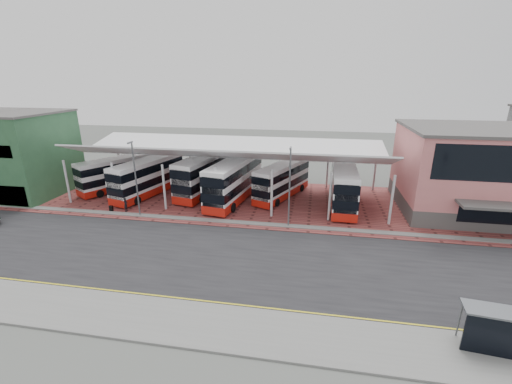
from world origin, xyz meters
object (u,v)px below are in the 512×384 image
bus_3 (235,180)px  bus_4 (282,181)px  bus_shelter (498,329)px  pedestrian (126,204)px  bus_5 (343,186)px  terminal (492,171)px  bus_2 (206,174)px  bus_1 (148,177)px  bus_0 (118,174)px

bus_3 → bus_4: bearing=30.0°
bus_3 → bus_shelter: bus_3 is taller
pedestrian → bus_shelter: size_ratio=0.49×
bus_shelter → bus_5: bearing=113.5°
terminal → bus_4: (-22.54, 0.91, -2.53)m
bus_5 → bus_2: bearing=175.1°
bus_4 → bus_5: bus_5 is taller
bus_1 → bus_3: 11.08m
bus_2 → bus_3: (4.23, -2.24, 0.03)m
bus_0 → bus_4: bus_0 is taller
bus_0 → bus_4: 21.43m
terminal → bus_2: bearing=178.0°
bus_3 → bus_4: bus_3 is taller
bus_4 → bus_0: bearing=-155.0°
bus_0 → bus_1: bus_1 is taller
bus_5 → bus_shelter: (6.67, -21.63, -0.69)m
terminal → pedestrian: (-39.05, -6.80, -3.82)m
terminal → bus_4: terminal is taller
terminal → bus_1: bearing=-178.4°
terminal → bus_0: 44.03m
bus_4 → bus_3: bearing=-136.4°
bus_5 → bus_4: bearing=168.6°
bus_shelter → bus_0: bearing=153.8°
bus_0 → pedestrian: (4.91, -7.02, -1.32)m
bus_0 → pedestrian: 8.66m
bus_0 → bus_shelter: 41.85m
bus_1 → bus_shelter: bearing=-19.7°
bus_3 → bus_2: bearing=161.6°
terminal → bus_shelter: size_ratio=5.77×
bus_1 → bus_4: (16.56, 1.98, -0.17)m
terminal → bus_shelter: bearing=-111.3°
bus_5 → bus_shelter: bus_5 is taller
bus_3 → bus_5: (12.66, 0.46, -0.14)m
terminal → pedestrian: size_ratio=11.77×
pedestrian → terminal: bearing=-88.6°
terminal → bus_0: terminal is taller
bus_0 → pedestrian: size_ratio=6.43×
bus_4 → pedestrian: bus_4 is taller
bus_3 → bus_shelter: size_ratio=3.82×
bus_shelter → pedestrian: bearing=159.3°
bus_5 → pedestrian: 24.52m
bus_1 → pedestrian: 5.91m
bus_0 → bus_3: size_ratio=0.82×
bus_1 → terminal: bearing=16.8°
terminal → bus_1: terminal is taller
terminal → bus_4: bearing=177.7°
terminal → bus_5: 15.55m
terminal → bus_3: (-28.02, -1.14, -2.16)m
bus_1 → bus_4: 16.68m
bus_2 → bus_4: size_ratio=1.18×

